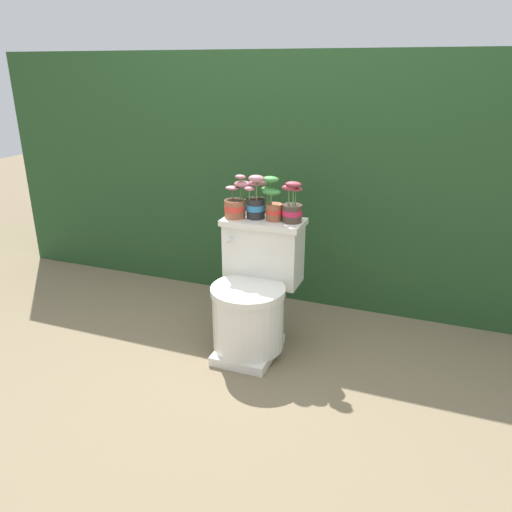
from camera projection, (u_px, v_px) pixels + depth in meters
name	position (u px, v px, depth m)	size (l,w,h in m)	color
ground_plane	(248.00, 351.00, 2.69)	(12.00, 12.00, 0.00)	#75664C
hedge_backdrop	(306.00, 173.00, 3.34)	(4.14, 0.72, 1.53)	#234723
toilet	(254.00, 295.00, 2.63)	(0.43, 0.53, 0.68)	silver
potted_plant_left	(236.00, 204.00, 2.63)	(0.14, 0.12, 0.23)	#9E5638
potted_plant_midleft	(256.00, 200.00, 2.61)	(0.11, 0.13, 0.24)	#262628
potted_plant_middle	(273.00, 203.00, 2.57)	(0.12, 0.10, 0.23)	#9E5638
potted_plant_midright	(292.00, 208.00, 2.55)	(0.10, 0.11, 0.22)	#47382D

